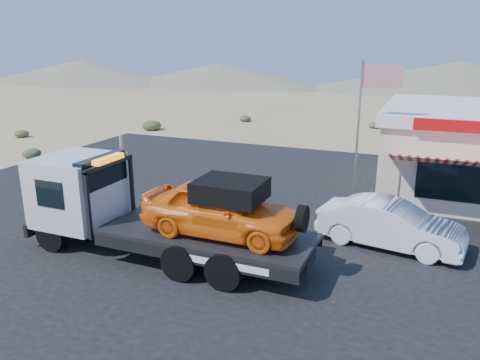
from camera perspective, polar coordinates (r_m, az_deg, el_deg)
The scene contains 7 objects.
ground at distance 17.19m, azimuth -4.83°, elevation -6.30°, with size 120.00×120.00×0.00m, color #9F855A.
asphalt_lot at distance 19.04m, azimuth 4.72°, elevation -3.95°, with size 32.00×24.00×0.02m, color black.
tow_truck at distance 14.90m, azimuth -9.91°, elevation -3.23°, with size 9.28×2.75×3.10m.
white_sedan at distance 16.41m, azimuth 17.85°, elevation -5.17°, with size 1.65×4.73×1.56m, color silver.
flagpole at distance 18.90m, azimuth 14.98°, elevation 7.18°, with size 1.55×0.10×6.00m.
desert_scrub at distance 33.42m, azimuth -17.60°, elevation 4.75°, with size 26.43×35.34×0.80m.
distant_hills at distance 71.42m, azimuth 8.93°, elevation 12.39°, with size 126.00×48.00×4.20m.
Camera 1 is at (7.42, -14.02, 6.61)m, focal length 35.00 mm.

